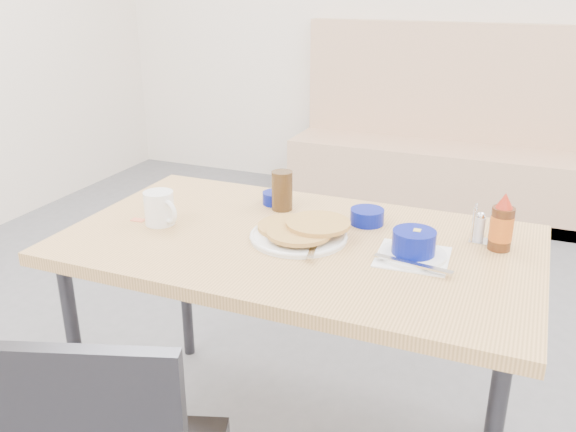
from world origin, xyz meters
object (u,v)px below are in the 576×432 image
at_px(pancake_plate, 300,232).
at_px(amber_tumbler, 282,191).
at_px(booth_bench, 434,157).
at_px(dining_table, 298,257).
at_px(grits_setting, 414,246).
at_px(butter_bowl, 367,217).
at_px(creamer_bowl, 276,198).
at_px(coffee_mug, 160,208).
at_px(syrup_bottle, 502,225).
at_px(condiment_caddy, 487,230).

relative_size(pancake_plate, amber_tumbler, 2.25).
xyz_separation_m(booth_bench, dining_table, (0.00, -2.53, 0.35)).
bearing_deg(amber_tumbler, grits_setting, -23.74).
height_order(dining_table, amber_tumbler, amber_tumbler).
xyz_separation_m(booth_bench, butter_bowl, (0.16, -2.34, 0.43)).
height_order(booth_bench, creamer_bowl, booth_bench).
height_order(coffee_mug, syrup_bottle, syrup_bottle).
height_order(butter_bowl, syrup_bottle, syrup_bottle).
bearing_deg(booth_bench, grits_setting, -82.26).
distance_m(butter_bowl, condiment_caddy, 0.36).
xyz_separation_m(booth_bench, pancake_plate, (0.00, -2.53, 0.43)).
height_order(booth_bench, amber_tumbler, booth_bench).
bearing_deg(creamer_bowl, pancake_plate, -52.76).
height_order(creamer_bowl, amber_tumbler, amber_tumbler).
relative_size(dining_table, amber_tumbler, 10.56).
height_order(creamer_bowl, condiment_caddy, condiment_caddy).
distance_m(booth_bench, amber_tumbler, 2.37).
bearing_deg(amber_tumbler, booth_bench, 86.48).
relative_size(creamer_bowl, butter_bowl, 0.86).
xyz_separation_m(pancake_plate, coffee_mug, (-0.45, -0.06, 0.03)).
xyz_separation_m(coffee_mug, butter_bowl, (0.60, 0.25, -0.03)).
relative_size(butter_bowl, syrup_bottle, 0.63).
bearing_deg(condiment_caddy, booth_bench, 104.05).
height_order(coffee_mug, creamer_bowl, coffee_mug).
distance_m(dining_table, condiment_caddy, 0.56).
bearing_deg(pancake_plate, condiment_caddy, 19.39).
height_order(grits_setting, condiment_caddy, condiment_caddy).
height_order(pancake_plate, grits_setting, grits_setting).
relative_size(butter_bowl, condiment_caddy, 0.98).
distance_m(grits_setting, syrup_bottle, 0.27).
bearing_deg(grits_setting, butter_bowl, 133.46).
distance_m(dining_table, pancake_plate, 0.08).
height_order(dining_table, coffee_mug, coffee_mug).
bearing_deg(booth_bench, condiment_caddy, -77.48).
distance_m(pancake_plate, creamer_bowl, 0.31).
relative_size(booth_bench, pancake_plate, 6.37).
bearing_deg(booth_bench, coffee_mug, -99.76).
bearing_deg(amber_tumbler, condiment_caddy, -2.20).
height_order(pancake_plate, condiment_caddy, condiment_caddy).
relative_size(pancake_plate, syrup_bottle, 1.74).
xyz_separation_m(grits_setting, syrup_bottle, (0.22, 0.15, 0.04)).
distance_m(dining_table, amber_tumbler, 0.29).
bearing_deg(pancake_plate, booth_bench, 90.11).
distance_m(grits_setting, condiment_caddy, 0.26).
height_order(creamer_bowl, syrup_bottle, syrup_bottle).
xyz_separation_m(butter_bowl, syrup_bottle, (0.40, -0.04, 0.05)).
xyz_separation_m(coffee_mug, amber_tumbler, (0.30, 0.27, 0.01)).
bearing_deg(booth_bench, butter_bowl, -86.16).
height_order(butter_bowl, condiment_caddy, condiment_caddy).
xyz_separation_m(booth_bench, grits_setting, (0.34, -2.54, 0.45)).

